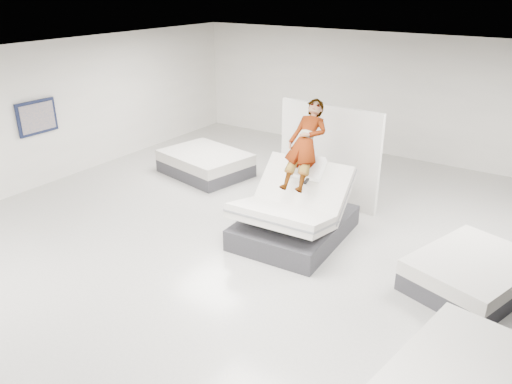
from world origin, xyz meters
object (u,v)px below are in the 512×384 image
(divider_panel, at_px, (328,155))
(flat_bed_right_far, at_px, (472,273))
(person, at_px, (304,161))
(remote, at_px, (306,181))
(hero_bed, at_px, (294,216))
(wall_poster, at_px, (37,117))
(flat_bed_left_far, at_px, (205,163))

(divider_panel, height_order, flat_bed_right_far, divider_panel)
(person, height_order, flat_bed_right_far, person)
(remote, relative_size, flat_bed_right_far, 0.06)
(divider_panel, bearing_deg, person, -77.29)
(person, height_order, divider_panel, divider_panel)
(person, bearing_deg, divider_panel, 95.88)
(hero_bed, height_order, wall_poster, wall_poster)
(hero_bed, xyz_separation_m, remote, (0.22, -0.01, 0.73))
(remote, bearing_deg, flat_bed_left_far, 152.64)
(hero_bed, bearing_deg, wall_poster, -171.58)
(person, xyz_separation_m, divider_panel, (-0.23, 1.49, -0.35))
(wall_poster, bearing_deg, hero_bed, 8.42)
(person, xyz_separation_m, flat_bed_right_far, (3.12, -0.25, -1.13))
(flat_bed_left_far, bearing_deg, hero_bed, -25.83)
(hero_bed, bearing_deg, divider_panel, 97.63)
(remote, bearing_deg, divider_panel, 101.45)
(flat_bed_right_far, bearing_deg, hero_bed, -178.50)
(divider_panel, xyz_separation_m, flat_bed_left_far, (-3.20, -0.16, -0.77))
(divider_panel, relative_size, flat_bed_right_far, 1.03)
(flat_bed_right_far, bearing_deg, wall_poster, -173.90)
(flat_bed_right_far, distance_m, wall_poster, 9.34)
(flat_bed_right_far, bearing_deg, person, 175.39)
(remote, height_order, divider_panel, divider_panel)
(divider_panel, bearing_deg, wall_poster, -151.01)
(person, xyz_separation_m, wall_poster, (-6.07, -1.23, 0.21))
(hero_bed, height_order, remote, hero_bed)
(hero_bed, xyz_separation_m, flat_bed_left_far, (-3.44, 1.67, -0.17))
(flat_bed_right_far, relative_size, flat_bed_left_far, 0.99)
(flat_bed_left_far, bearing_deg, remote, -24.54)
(hero_bed, relative_size, person, 1.32)
(remote, bearing_deg, person, 122.15)
(remote, xyz_separation_m, flat_bed_right_far, (2.88, 0.09, -0.92))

